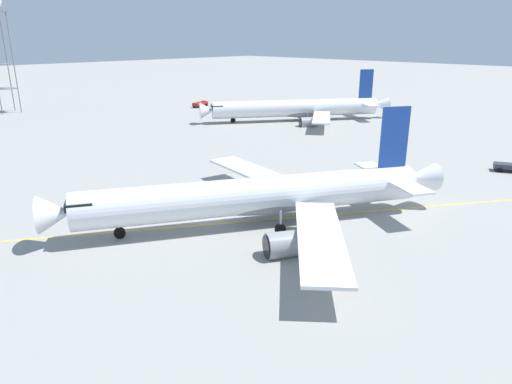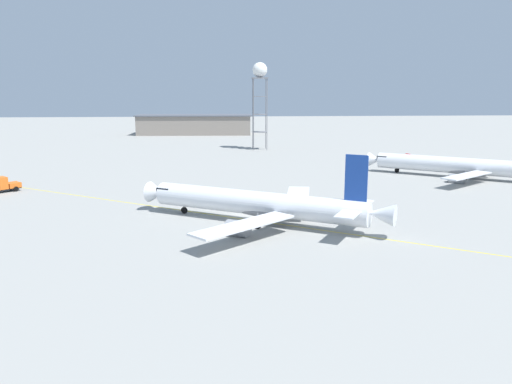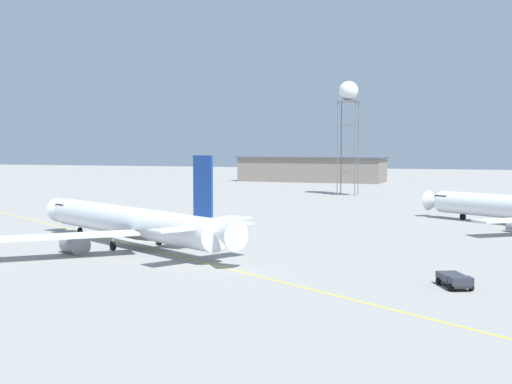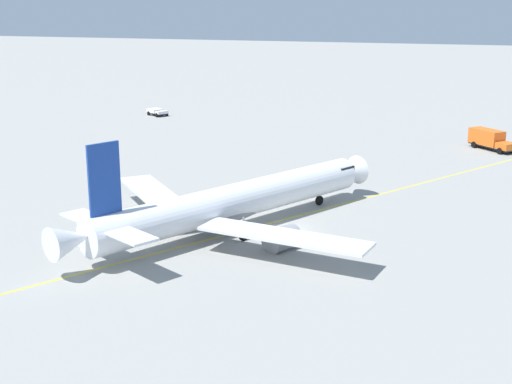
% 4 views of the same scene
% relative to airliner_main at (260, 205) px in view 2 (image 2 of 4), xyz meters
% --- Properties ---
extents(ground_plane, '(600.00, 600.00, 0.00)m').
position_rel_airliner_main_xyz_m(ground_plane, '(5.77, 2.25, -2.90)').
color(ground_plane, gray).
extents(airliner_main, '(32.76, 37.48, 11.66)m').
position_rel_airliner_main_xyz_m(airliner_main, '(0.00, 0.00, 0.00)').
color(airliner_main, white).
rests_on(airliner_main, ground_plane).
extents(airliner_secondary, '(29.71, 38.35, 11.68)m').
position_rel_airliner_main_xyz_m(airliner_secondary, '(36.70, -50.17, -0.25)').
color(airliner_secondary, white).
rests_on(airliner_secondary, ground_plane).
extents(ops_pickup_truck, '(3.64, 5.84, 1.41)m').
position_rel_airliner_main_xyz_m(ops_pickup_truck, '(69.62, -48.18, -2.09)').
color(ops_pickup_truck, '#232326').
rests_on(ops_pickup_truck, ground_plane).
extents(radar_tower, '(5.29, 5.29, 29.00)m').
position_rel_airliner_main_xyz_m(radar_tower, '(96.53, -7.86, 21.87)').
color(radar_tower, slate).
rests_on(radar_tower, ground_plane).
extents(terminal_shed, '(18.96, 52.30, 8.86)m').
position_rel_airliner_main_xyz_m(terminal_shed, '(156.88, 17.05, 1.56)').
color(terminal_shed, gray).
rests_on(terminal_shed, ground_plane).
extents(taxiway_centreline, '(100.78, 154.28, 0.01)m').
position_rel_airliner_main_xyz_m(taxiway_centreline, '(3.97, 4.63, -2.89)').
color(taxiway_centreline, yellow).
rests_on(taxiway_centreline, ground_plane).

